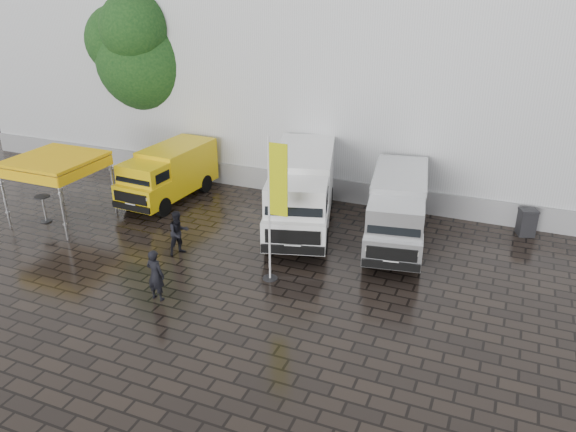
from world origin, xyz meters
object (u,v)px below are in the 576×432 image
at_px(van_silver, 397,212).
at_px(wheelie_bin, 527,222).
at_px(cocktail_table, 44,209).
at_px(person_front, 155,275).
at_px(van_white, 302,193).
at_px(flagpole, 274,204).
at_px(van_yellow, 168,175).
at_px(canopy_tent, 54,162).
at_px(person_tent, 179,233).

height_order(van_silver, wheelie_bin, van_silver).
distance_m(cocktail_table, person_front, 8.30).
relative_size(van_white, cocktail_table, 6.00).
relative_size(flagpole, wheelie_bin, 4.61).
xyz_separation_m(van_white, person_front, (-2.19, -6.78, -0.60)).
xyz_separation_m(van_silver, flagpole, (-3.05, -4.29, 1.46)).
bearing_deg(van_yellow, cocktail_table, -126.66).
xyz_separation_m(van_yellow, person_front, (4.30, -7.22, -0.31)).
distance_m(van_white, person_front, 7.15).
xyz_separation_m(flagpole, person_front, (-2.92, -2.48, -1.88)).
height_order(cocktail_table, person_front, person_front).
xyz_separation_m(van_yellow, canopy_tent, (-2.82, -3.56, 1.34)).
xyz_separation_m(van_silver, canopy_tent, (-13.08, -3.12, 1.24)).
bearing_deg(van_white, wheelie_bin, 1.57).
bearing_deg(flagpole, van_silver, 54.61).
bearing_deg(van_white, cocktail_table, -176.09).
distance_m(van_silver, wheelie_bin, 5.28).
bearing_deg(person_front, wheelie_bin, -133.02).
bearing_deg(cocktail_table, van_yellow, 49.99).
height_order(van_yellow, cocktail_table, van_yellow).
relative_size(van_yellow, person_tent, 3.07).
relative_size(van_yellow, cocktail_table, 4.51).
distance_m(van_silver, person_tent, 8.01).
relative_size(van_yellow, van_white, 0.75).
bearing_deg(van_silver, flagpole, -134.68).
height_order(canopy_tent, wheelie_bin, canopy_tent).
relative_size(van_white, wheelie_bin, 6.30).
xyz_separation_m(canopy_tent, person_front, (7.12, -3.66, -1.66)).
bearing_deg(van_white, person_front, -123.85).
distance_m(canopy_tent, person_front, 8.17).
bearing_deg(van_yellow, wheelie_bin, 11.72).
xyz_separation_m(van_white, flagpole, (0.73, -4.29, 1.28)).
distance_m(cocktail_table, person_tent, 6.62).
height_order(van_white, canopy_tent, van_white).
xyz_separation_m(van_silver, cocktail_table, (-13.61, -3.55, -0.71)).
bearing_deg(wheelie_bin, van_silver, -168.95).
relative_size(canopy_tent, person_front, 1.83).
xyz_separation_m(van_silver, person_tent, (-7.00, -3.86, -0.44)).
distance_m(van_white, cocktail_table, 10.50).
height_order(van_silver, cocktail_table, van_silver).
bearing_deg(flagpole, van_white, 99.59).
bearing_deg(flagpole, cocktail_table, 175.97).
relative_size(canopy_tent, wheelie_bin, 2.93).
relative_size(van_silver, flagpole, 1.19).
xyz_separation_m(van_white, van_silver, (3.78, 0.00, -0.19)).
relative_size(van_yellow, person_front, 2.97).
distance_m(van_yellow, cocktail_table, 5.24).
height_order(van_yellow, flagpole, flagpole).
bearing_deg(canopy_tent, van_white, 18.51).
relative_size(van_yellow, van_silver, 0.86).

